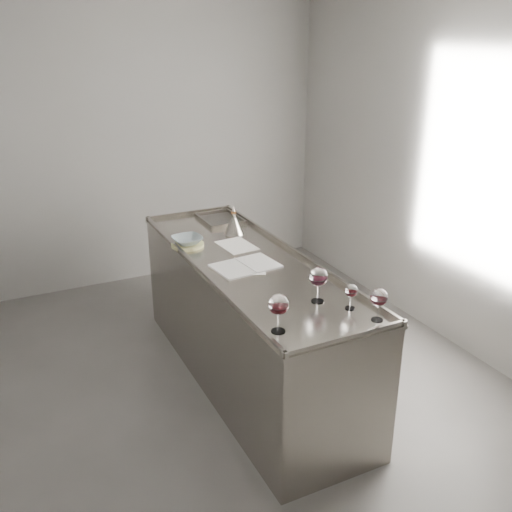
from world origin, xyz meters
name	(u,v)px	position (x,y,z in m)	size (l,w,h in m)	color
room_shell	(192,220)	(0.00, 0.00, 1.40)	(4.54, 5.04, 2.84)	#54514F
counter	(249,321)	(0.50, 0.30, 0.47)	(0.77, 2.42, 0.97)	gray
wine_glass_left	(279,305)	(0.23, -0.65, 1.09)	(0.11, 0.11, 0.22)	white
wine_glass_middle	(319,278)	(0.60, -0.44, 1.09)	(0.11, 0.11, 0.22)	white
wine_glass_right	(379,298)	(0.78, -0.78, 1.07)	(0.10, 0.10, 0.19)	white
wine_glass_small	(351,291)	(0.72, -0.60, 1.05)	(0.08, 0.08, 0.15)	white
notebook	(246,266)	(0.44, 0.22, 0.95)	(0.45, 0.34, 0.02)	silver
loose_paper_top	(237,245)	(0.56, 0.61, 0.94)	(0.22, 0.31, 0.00)	silver
loose_paper_under	(251,267)	(0.46, 0.19, 0.94)	(0.18, 0.26, 0.00)	white
trivet	(188,245)	(0.22, 0.77, 0.95)	(0.24, 0.24, 0.02)	#C4C07F
ceramic_bowl	(187,240)	(0.23, 0.77, 0.99)	(0.22, 0.22, 0.05)	gray
wine_funnel	(234,225)	(0.64, 0.87, 1.01)	(0.15, 0.15, 0.23)	#B2A99E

